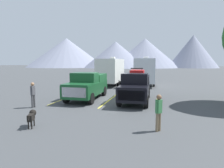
{
  "coord_description": "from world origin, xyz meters",
  "views": [
    {
      "loc": [
        3.88,
        -14.82,
        3.09
      ],
      "look_at": [
        0.0,
        0.53,
        1.2
      ],
      "focal_mm": 30.42,
      "sensor_mm": 36.0,
      "label": 1
    }
  ],
  "objects_px": {
    "person_a": "(159,110)",
    "person_b": "(33,93)",
    "camper_trailer_a": "(111,70)",
    "camper_trailer_b": "(145,70)",
    "pickup_truck_a": "(88,85)",
    "dog": "(32,116)",
    "pickup_truck_b": "(136,86)"
  },
  "relations": [
    {
      "from": "person_b",
      "to": "camper_trailer_a",
      "type": "bearing_deg",
      "value": 81.55
    },
    {
      "from": "person_b",
      "to": "pickup_truck_b",
      "type": "bearing_deg",
      "value": 30.84
    },
    {
      "from": "pickup_truck_a",
      "to": "camper_trailer_a",
      "type": "height_order",
      "value": "camper_trailer_a"
    },
    {
      "from": "camper_trailer_b",
      "to": "camper_trailer_a",
      "type": "bearing_deg",
      "value": -173.54
    },
    {
      "from": "pickup_truck_a",
      "to": "person_a",
      "type": "distance_m",
      "value": 8.51
    },
    {
      "from": "pickup_truck_b",
      "to": "camper_trailer_b",
      "type": "height_order",
      "value": "camper_trailer_b"
    },
    {
      "from": "pickup_truck_a",
      "to": "person_b",
      "type": "relative_size",
      "value": 3.17
    },
    {
      "from": "camper_trailer_b",
      "to": "dog",
      "type": "relative_size",
      "value": 8.83
    },
    {
      "from": "camper_trailer_b",
      "to": "person_a",
      "type": "height_order",
      "value": "camper_trailer_b"
    },
    {
      "from": "person_a",
      "to": "dog",
      "type": "relative_size",
      "value": 1.95
    },
    {
      "from": "pickup_truck_a",
      "to": "person_a",
      "type": "bearing_deg",
      "value": -47.16
    },
    {
      "from": "camper_trailer_a",
      "to": "pickup_truck_a",
      "type": "bearing_deg",
      "value": -87.4
    },
    {
      "from": "pickup_truck_a",
      "to": "pickup_truck_b",
      "type": "relative_size",
      "value": 0.98
    },
    {
      "from": "camper_trailer_a",
      "to": "dog",
      "type": "distance_m",
      "value": 16.62
    },
    {
      "from": "camper_trailer_a",
      "to": "camper_trailer_b",
      "type": "relative_size",
      "value": 1.07
    },
    {
      "from": "person_a",
      "to": "pickup_truck_b",
      "type": "bearing_deg",
      "value": 106.03
    },
    {
      "from": "camper_trailer_b",
      "to": "pickup_truck_b",
      "type": "bearing_deg",
      "value": -89.98
    },
    {
      "from": "pickup_truck_a",
      "to": "dog",
      "type": "bearing_deg",
      "value": -90.4
    },
    {
      "from": "person_a",
      "to": "pickup_truck_a",
      "type": "bearing_deg",
      "value": 132.84
    },
    {
      "from": "pickup_truck_a",
      "to": "person_b",
      "type": "height_order",
      "value": "pickup_truck_a"
    },
    {
      "from": "camper_trailer_a",
      "to": "person_a",
      "type": "bearing_deg",
      "value": -68.43
    },
    {
      "from": "camper_trailer_a",
      "to": "person_b",
      "type": "bearing_deg",
      "value": -98.45
    },
    {
      "from": "pickup_truck_b",
      "to": "person_a",
      "type": "distance_m",
      "value": 6.51
    },
    {
      "from": "pickup_truck_a",
      "to": "camper_trailer_a",
      "type": "bearing_deg",
      "value": 92.6
    },
    {
      "from": "camper_trailer_b",
      "to": "dog",
      "type": "xyz_separation_m",
      "value": [
        -4.03,
        -17.06,
        -1.44
      ]
    },
    {
      "from": "dog",
      "to": "pickup_truck_b",
      "type": "bearing_deg",
      "value": 60.32
    },
    {
      "from": "pickup_truck_a",
      "to": "camper_trailer_b",
      "type": "height_order",
      "value": "camper_trailer_b"
    },
    {
      "from": "person_a",
      "to": "person_b",
      "type": "distance_m",
      "value": 8.54
    },
    {
      "from": "dog",
      "to": "camper_trailer_b",
      "type": "bearing_deg",
      "value": 76.7
    },
    {
      "from": "camper_trailer_a",
      "to": "person_a",
      "type": "relative_size",
      "value": 4.83
    },
    {
      "from": "camper_trailer_a",
      "to": "person_b",
      "type": "height_order",
      "value": "camper_trailer_a"
    },
    {
      "from": "person_a",
      "to": "dog",
      "type": "distance_m",
      "value": 5.91
    }
  ]
}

